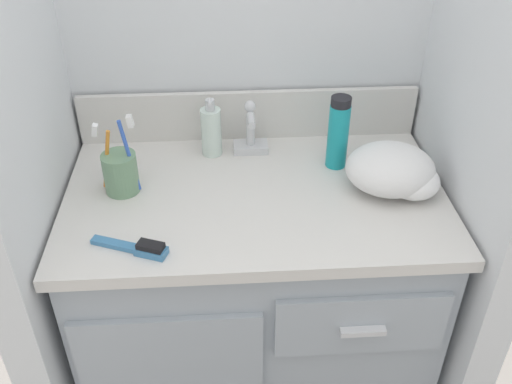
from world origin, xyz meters
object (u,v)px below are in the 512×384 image
at_px(shaving_cream_can, 338,133).
at_px(hairbrush, 139,248).
at_px(toothbrush_cup, 121,172).
at_px(soap_dispenser, 211,131).
at_px(hand_towel, 395,172).

distance_m(shaving_cream_can, hairbrush, 0.56).
distance_m(toothbrush_cup, shaving_cream_can, 0.53).
bearing_deg(toothbrush_cup, shaving_cream_can, 8.56).
bearing_deg(soap_dispenser, toothbrush_cup, -143.59).
height_order(soap_dispenser, shaving_cream_can, shaving_cream_can).
relative_size(toothbrush_cup, soap_dispenser, 1.26).
relative_size(shaving_cream_can, hand_towel, 0.87).
bearing_deg(soap_dispenser, hand_towel, -24.19).
height_order(soap_dispenser, hand_towel, soap_dispenser).
height_order(shaving_cream_can, hairbrush, shaving_cream_can).
xyz_separation_m(shaving_cream_can, hand_towel, (0.12, -0.12, -0.04)).
height_order(toothbrush_cup, hairbrush, toothbrush_cup).
distance_m(toothbrush_cup, hairbrush, 0.24).
bearing_deg(hairbrush, soap_dispenser, 89.69).
distance_m(soap_dispenser, hand_towel, 0.47).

